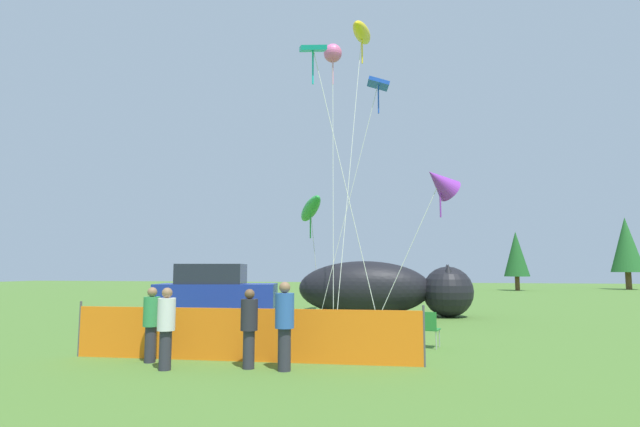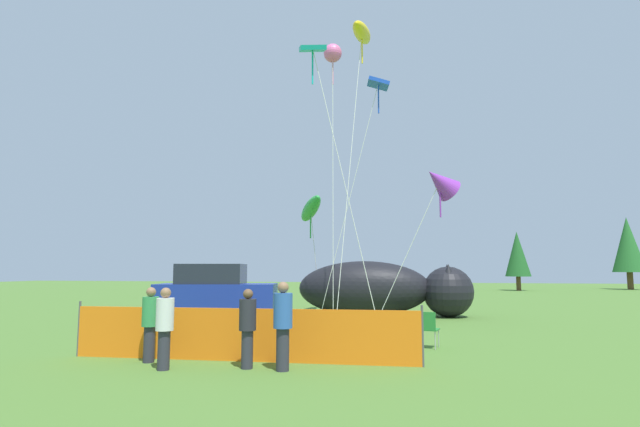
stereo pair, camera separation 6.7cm
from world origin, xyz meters
name	(u,v)px [view 2 (the right image)]	position (x,y,z in m)	size (l,w,h in m)	color
ground_plane	(296,340)	(0.00, 0.00, 0.00)	(120.00, 120.00, 0.00)	#4C752D
parked_car	(216,295)	(-3.83, 3.25, 1.06)	(4.53, 2.63, 2.18)	navy
folding_chair	(427,327)	(3.66, -0.89, 0.54)	(0.61, 0.61, 0.92)	#267F33
inflatable_cat	(381,291)	(1.88, 7.44, 1.07)	(7.43, 2.69, 2.33)	black
safety_fence	(241,335)	(-0.37, -3.50, 0.57)	(7.86, 0.31, 1.25)	orange
spectator_in_yellow_shirt	(165,325)	(-1.55, -4.69, 0.89)	(0.35, 0.35, 1.63)	#2D2D38
spectator_in_red_shirt	(150,321)	(-2.26, -4.01, 0.88)	(0.35, 0.35, 1.60)	#2D2D38
spectator_in_green_shirt	(283,322)	(0.81, -4.31, 0.95)	(0.38, 0.38, 1.75)	#2D2D38
spectator_in_grey_shirt	(248,325)	(0.04, -4.23, 0.87)	(0.35, 0.35, 1.59)	#2D2D38
kite_yellow_hero	(362,34)	(1.38, 5.46, 11.63)	(1.12, 4.25, 12.34)	silver
kite_purple_delta	(440,182)	(4.28, 4.17, 5.13)	(3.26, 1.64, 5.85)	silver
kite_green_fish	(311,209)	(-1.18, 7.35, 4.63)	(1.82, 3.23, 5.28)	silver
kite_blue_box	(377,89)	(1.90, 6.50, 9.62)	(3.01, 1.04, 10.07)	silver
kite_pink_octopus	(333,55)	(0.27, 4.83, 10.53)	(0.73, 1.66, 10.99)	silver
kite_teal_diamond	(314,54)	(0.02, 2.33, 9.49)	(2.84, 1.12, 9.97)	silver
horizon_tree_east	(517,254)	(12.43, 34.93, 3.34)	(2.28, 2.28, 5.45)	brown
horizon_tree_west	(628,245)	(23.47, 39.40, 4.32)	(2.95, 2.95, 7.03)	brown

